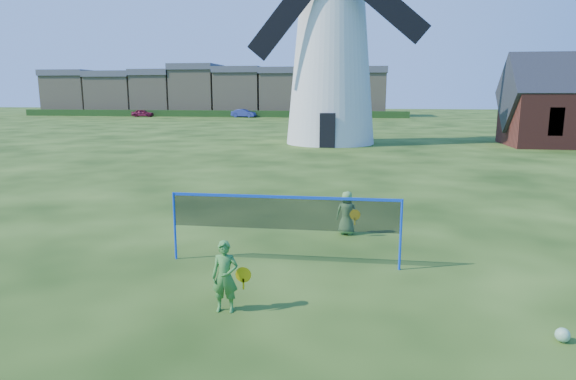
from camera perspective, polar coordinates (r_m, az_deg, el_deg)
The scene contains 10 objects.
ground at distance 11.61m, azimuth -1.34°, elevation -7.73°, with size 220.00×220.00×0.00m, color black.
windmill at distance 37.67m, azimuth 4.98°, elevation 15.70°, with size 13.26×6.48×19.14m.
badminton_net at distance 10.88m, azimuth -0.45°, elevation -2.76°, with size 5.05×0.05×1.55m.
player_girl at distance 8.77m, azimuth -7.18°, elevation -9.78°, with size 0.66×0.35×1.26m.
player_boy at distance 13.41m, azimuth 6.72°, elevation -2.62°, with size 0.66×0.45×1.17m.
play_ball at distance 8.96m, azimuth 28.82°, elevation -14.28°, with size 0.22×0.22×0.22m, color green.
terraced_houses at distance 86.51m, azimuth -8.70°, elevation 11.02°, with size 57.87×8.40×8.36m.
hedge at distance 80.51m, azimuth -9.10°, elevation 8.61°, with size 62.00×0.80×1.00m, color #193814.
car_left at distance 82.45m, azimuth -16.23°, elevation 8.41°, with size 1.35×3.36×1.14m, color maroon.
car_right at distance 77.87m, azimuth -5.07°, elevation 8.71°, with size 1.32×3.78×1.25m, color navy.
Camera 1 is at (1.84, -10.84, 3.74)m, focal length 31.19 mm.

